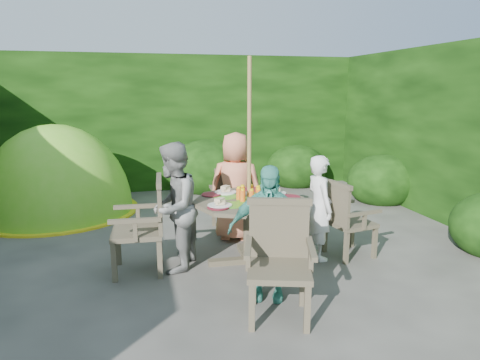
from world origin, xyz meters
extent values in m
plane|color=#42403A|center=(0.00, 0.00, 0.00)|extent=(60.00, 60.00, 0.00)
cube|color=black|center=(0.00, 4.00, 1.25)|extent=(9.00, 1.00, 2.50)
cylinder|color=#403829|center=(0.46, -0.21, 0.34)|extent=(0.12, 0.12, 0.68)
cube|color=#403829|center=(0.46, -0.21, 0.03)|extent=(0.90, 0.15, 0.06)
cube|color=#403829|center=(0.46, -0.21, 0.03)|extent=(0.15, 0.90, 0.06)
cylinder|color=#403829|center=(0.46, -0.21, 0.70)|extent=(1.30, 1.30, 0.04)
cylinder|color=#3FA01B|center=(0.23, -0.38, 0.72)|extent=(0.28, 0.28, 0.00)
cylinder|color=#3FA01B|center=(0.67, -0.40, 0.72)|extent=(0.28, 0.28, 0.00)
cylinder|color=#3FA01B|center=(0.25, -0.02, 0.72)|extent=(0.28, 0.28, 0.00)
cylinder|color=#3FA01B|center=(0.69, -0.05, 0.72)|extent=(0.28, 0.28, 0.00)
cylinder|color=#3FA01B|center=(0.46, -0.21, 0.72)|extent=(0.28, 0.28, 0.00)
cylinder|color=white|center=(0.81, -0.03, 0.73)|extent=(0.25, 0.25, 0.01)
cylinder|color=white|center=(0.28, 0.14, 0.73)|extent=(0.25, 0.25, 0.01)
cylinder|color=white|center=(0.10, -0.40, 0.73)|extent=(0.25, 0.25, 0.01)
cylinder|color=white|center=(0.64, -0.57, 0.73)|extent=(0.25, 0.25, 0.01)
cylinder|color=red|center=(0.92, -0.24, 0.73)|extent=(0.22, 0.22, 0.01)
cylinder|color=red|center=(0.62, 0.21, 0.73)|extent=(0.22, 0.22, 0.01)
cylinder|color=red|center=(0.10, 0.07, 0.73)|extent=(0.22, 0.22, 0.01)
cylinder|color=red|center=(0.08, -0.46, 0.73)|extent=(0.22, 0.22, 0.01)
cylinder|color=red|center=(0.58, -0.66, 0.73)|extent=(0.22, 0.22, 0.01)
cylinder|color=#499539|center=(0.68, -0.18, 0.75)|extent=(0.18, 0.18, 0.06)
cylinder|color=olive|center=(0.46, -0.21, 1.10)|extent=(0.05, 0.05, 2.20)
cube|color=#403829|center=(1.64, -0.27, 0.38)|extent=(0.52, 0.54, 0.04)
cube|color=#403829|center=(1.87, -0.43, 0.19)|extent=(0.05, 0.05, 0.38)
cube|color=#403829|center=(1.80, -0.05, 0.19)|extent=(0.05, 0.05, 0.38)
cube|color=#403829|center=(1.48, -0.50, 0.19)|extent=(0.05, 0.05, 0.38)
cube|color=#403829|center=(1.41, -0.12, 0.19)|extent=(0.05, 0.05, 0.38)
cube|color=#403829|center=(1.43, -0.31, 0.63)|extent=(0.12, 0.46, 0.45)
cube|color=#403829|center=(1.68, -0.50, 0.56)|extent=(0.45, 0.13, 0.04)
cube|color=#403829|center=(1.60, -0.05, 0.56)|extent=(0.45, 0.13, 0.04)
cube|color=#403829|center=(-0.72, -0.15, 0.43)|extent=(0.53, 0.55, 0.05)
cube|color=#403829|center=(-0.93, 0.08, 0.21)|extent=(0.05, 0.05, 0.42)
cube|color=#403829|center=(-0.95, -0.36, 0.21)|extent=(0.05, 0.05, 0.42)
cube|color=#403829|center=(-0.48, 0.05, 0.21)|extent=(0.05, 0.05, 0.42)
cube|color=#403829|center=(-0.51, -0.39, 0.21)|extent=(0.05, 0.05, 0.42)
cube|color=#403829|center=(-0.48, -0.17, 0.70)|extent=(0.07, 0.52, 0.50)
cube|color=#403829|center=(-0.70, 0.11, 0.63)|extent=(0.50, 0.08, 0.04)
cube|color=#403829|center=(-0.74, -0.41, 0.63)|extent=(0.50, 0.08, 0.04)
cube|color=#403829|center=(0.52, 0.96, 0.39)|extent=(0.47, 0.46, 0.04)
cube|color=#403829|center=(0.72, 1.16, 0.19)|extent=(0.05, 0.05, 0.38)
cube|color=#403829|center=(0.33, 1.16, 0.19)|extent=(0.05, 0.05, 0.38)
cube|color=#403829|center=(0.71, 0.76, 0.19)|extent=(0.05, 0.05, 0.38)
cube|color=#403829|center=(0.32, 0.77, 0.19)|extent=(0.05, 0.05, 0.38)
cube|color=#403829|center=(0.52, 0.75, 0.63)|extent=(0.47, 0.04, 0.45)
cube|color=#403829|center=(0.75, 0.96, 0.57)|extent=(0.05, 0.45, 0.04)
cube|color=#403829|center=(0.29, 0.97, 0.57)|extent=(0.05, 0.45, 0.04)
cube|color=#403829|center=(0.40, -1.39, 0.42)|extent=(0.63, 0.62, 0.05)
cube|color=#403829|center=(0.13, -1.53, 0.21)|extent=(0.06, 0.06, 0.41)
cube|color=#403829|center=(0.54, -1.66, 0.21)|extent=(0.06, 0.06, 0.41)
cube|color=#403829|center=(0.26, -1.12, 0.21)|extent=(0.06, 0.06, 0.41)
cube|color=#403829|center=(0.67, -1.25, 0.21)|extent=(0.06, 0.06, 0.41)
cube|color=#403829|center=(0.47, -1.17, 0.69)|extent=(0.50, 0.19, 0.49)
cube|color=#403829|center=(0.16, -1.32, 0.62)|extent=(0.19, 0.48, 0.04)
cube|color=#403829|center=(0.64, -1.47, 0.62)|extent=(0.19, 0.48, 0.04)
imported|color=white|center=(1.26, -0.25, 0.59)|extent=(0.31, 0.44, 1.17)
imported|color=gray|center=(-0.34, -0.17, 0.68)|extent=(0.73, 0.80, 1.35)
imported|color=#E98660|center=(0.50, 0.59, 0.68)|extent=(0.78, 0.64, 1.36)
imported|color=teal|center=(0.42, -1.01, 0.62)|extent=(0.78, 0.55, 1.23)
ellipsoid|color=#6FD028|center=(-1.89, 2.40, 0.00)|extent=(2.47, 2.47, 2.74)
ellipsoid|color=black|center=(-1.97, 1.64, 0.00)|extent=(0.81, 0.49, 0.94)
cylinder|color=yellow|center=(-1.89, 2.40, 0.02)|extent=(2.39, 2.39, 0.03)
camera|label=1|loc=(-0.70, -4.49, 1.87)|focal=32.00mm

